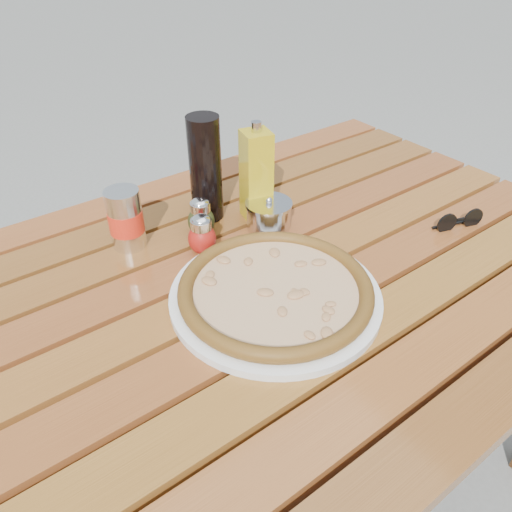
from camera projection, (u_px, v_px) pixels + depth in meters
ground at (260, 492)px, 1.35m from camera, size 60.00×60.00×0.00m
table at (262, 306)px, 0.95m from camera, size 1.40×0.90×0.75m
plate at (275, 296)px, 0.85m from camera, size 0.45×0.45×0.01m
pizza at (276, 289)px, 0.84m from camera, size 0.41×0.41×0.03m
pepper_shaker at (202, 235)px, 0.94m from camera, size 0.07×0.07×0.08m
oregano_shaker at (201, 217)px, 1.00m from camera, size 0.07×0.07×0.08m
dark_bottle at (205, 169)px, 1.01m from camera, size 0.08×0.08×0.22m
soda_can at (126, 219)px, 0.95m from camera, size 0.09×0.09×0.12m
olive_oil_cruet at (256, 175)px, 1.02m from camera, size 0.07×0.07×0.21m
parmesan_tin at (269, 215)px, 1.02m from camera, size 0.12×0.12×0.07m
sunglasses at (459, 221)px, 1.03m from camera, size 0.11×0.05×0.04m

